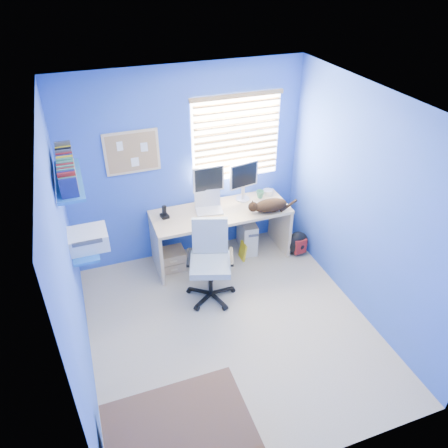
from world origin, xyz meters
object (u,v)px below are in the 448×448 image
object	(u,v)px
desk	(221,235)
laptop	(209,204)
cat	(271,205)
office_chair	(210,271)
tower_pc	(247,235)

from	to	relation	value
desk	laptop	xyz separation A→B (m)	(-0.14, 0.05, 0.48)
laptop	cat	size ratio (longest dim) A/B	0.75
desk	laptop	world-z (taller)	laptop
office_chair	desk	bearing A→B (deg)	60.95
desk	office_chair	world-z (taller)	office_chair
laptop	tower_pc	world-z (taller)	laptop
desk	laptop	bearing A→B (deg)	161.59
laptop	cat	bearing A→B (deg)	-10.25
desk	cat	xyz separation A→B (m)	(0.59, -0.21, 0.45)
desk	laptop	size ratio (longest dim) A/B	5.33
cat	office_chair	distance (m)	1.14
office_chair	laptop	bearing A→B (deg)	72.48
tower_pc	office_chair	xyz separation A→B (m)	(-0.77, -0.73, 0.14)
laptop	tower_pc	bearing A→B (deg)	12.71
cat	office_chair	xyz separation A→B (m)	(-0.95, -0.44, -0.46)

